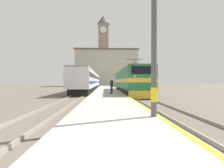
{
  "coord_description": "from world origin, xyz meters",
  "views": [
    {
      "loc": [
        -0.38,
        -3.94,
        1.79
      ],
      "look_at": [
        1.06,
        29.42,
        1.33
      ],
      "focal_mm": 28.0,
      "sensor_mm": 36.0,
      "label": 1
    }
  ],
  "objects_px": {
    "catenary_mast": "(156,11)",
    "clock_tower": "(103,48)",
    "person_on_platform": "(112,86)",
    "locomotive_train": "(129,81)",
    "passenger_train": "(90,81)"
  },
  "relations": [
    {
      "from": "person_on_platform",
      "to": "catenary_mast",
      "type": "bearing_deg",
      "value": -84.39
    },
    {
      "from": "locomotive_train",
      "to": "passenger_train",
      "type": "height_order",
      "value": "locomotive_train"
    },
    {
      "from": "locomotive_train",
      "to": "clock_tower",
      "type": "bearing_deg",
      "value": 95.02
    },
    {
      "from": "person_on_platform",
      "to": "clock_tower",
      "type": "bearing_deg",
      "value": 91.33
    },
    {
      "from": "catenary_mast",
      "to": "person_on_platform",
      "type": "relative_size",
      "value": 4.78
    },
    {
      "from": "locomotive_train",
      "to": "catenary_mast",
      "type": "xyz_separation_m",
      "value": [
        -1.65,
        -19.41,
        2.81
      ]
    },
    {
      "from": "catenary_mast",
      "to": "person_on_platform",
      "type": "height_order",
      "value": "catenary_mast"
    },
    {
      "from": "passenger_train",
      "to": "clock_tower",
      "type": "relative_size",
      "value": 1.28
    },
    {
      "from": "catenary_mast",
      "to": "clock_tower",
      "type": "height_order",
      "value": "clock_tower"
    },
    {
      "from": "locomotive_train",
      "to": "catenary_mast",
      "type": "distance_m",
      "value": 19.68
    },
    {
      "from": "locomotive_train",
      "to": "clock_tower",
      "type": "relative_size",
      "value": 0.66
    },
    {
      "from": "passenger_train",
      "to": "clock_tower",
      "type": "bearing_deg",
      "value": 85.48
    },
    {
      "from": "locomotive_train",
      "to": "person_on_platform",
      "type": "bearing_deg",
      "value": -114.5
    },
    {
      "from": "locomotive_train",
      "to": "passenger_train",
      "type": "bearing_deg",
      "value": 119.04
    },
    {
      "from": "locomotive_train",
      "to": "catenary_mast",
      "type": "height_order",
      "value": "catenary_mast"
    }
  ]
}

